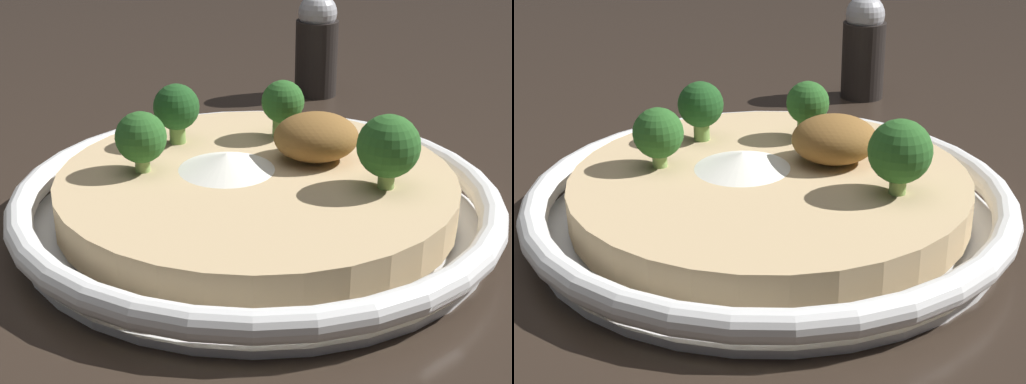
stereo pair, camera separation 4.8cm
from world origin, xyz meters
TOP-DOWN VIEW (x-y plane):
  - ground_plane at (0.00, 0.00)m, footprint 6.00×6.00m
  - risotto_bowl at (0.00, 0.00)m, footprint 0.30×0.30m
  - cheese_sprinkle at (-0.02, 0.01)m, footprint 0.06×0.06m
  - crispy_onion_garnish at (0.04, 0.02)m, footprint 0.05×0.05m
  - broccoli_back_right at (0.03, 0.06)m, footprint 0.03×0.03m
  - broccoli_right at (0.07, -0.03)m, footprint 0.04×0.04m
  - broccoli_back at (-0.04, 0.06)m, footprint 0.03×0.03m
  - broccoli_back_left at (-0.07, 0.02)m, footprint 0.03×0.03m
  - pepper_shaker at (0.11, 0.26)m, footprint 0.04×0.04m

SIDE VIEW (x-z plane):
  - ground_plane at x=0.00m, z-range 0.00..0.00m
  - risotto_bowl at x=0.00m, z-range 0.00..0.03m
  - cheese_sprinkle at x=-0.02m, z-range 0.03..0.04m
  - pepper_shaker at x=0.11m, z-range 0.00..0.09m
  - crispy_onion_garnish at x=0.04m, z-range 0.03..0.06m
  - broccoli_back_left at x=-0.07m, z-range 0.04..0.07m
  - broccoli_back_right at x=0.03m, z-range 0.04..0.08m
  - broccoli_back at x=-0.04m, z-range 0.04..0.08m
  - broccoli_right at x=0.07m, z-range 0.04..0.08m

